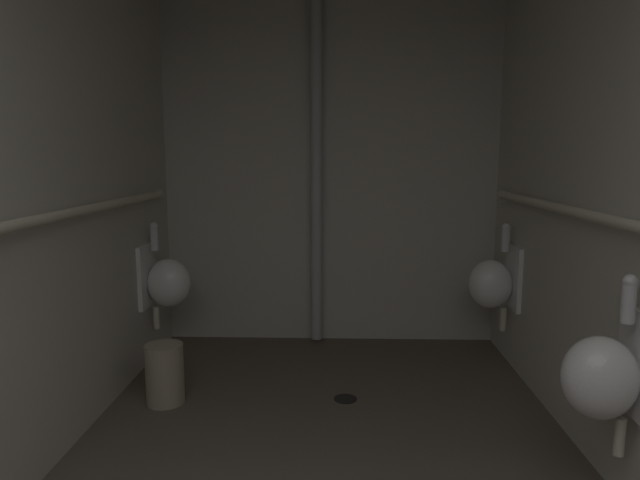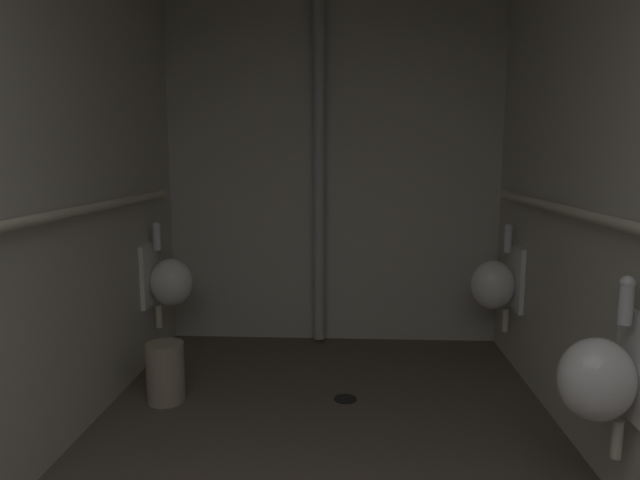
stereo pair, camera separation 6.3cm
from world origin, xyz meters
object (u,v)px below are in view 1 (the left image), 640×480
at_px(standpipe_back_wall, 316,169).
at_px(waste_bin, 165,374).
at_px(urinal_left_mid, 166,281).
at_px(urinal_right_mid, 605,375).
at_px(urinal_right_far, 493,283).
at_px(floor_drain, 345,398).

height_order(standpipe_back_wall, waste_bin, standpipe_back_wall).
height_order(urinal_left_mid, urinal_right_mid, same).
bearing_deg(standpipe_back_wall, urinal_right_far, -20.51).
bearing_deg(standpipe_back_wall, waste_bin, -126.98).
relative_size(urinal_left_mid, urinal_right_mid, 1.00).
distance_m(urinal_left_mid, urinal_right_far, 2.27).
bearing_deg(waste_bin, urinal_left_mid, 105.10).
distance_m(urinal_left_mid, floor_drain, 1.49).
bearing_deg(standpipe_back_wall, urinal_right_mid, -59.57).
bearing_deg(urinal_right_far, standpipe_back_wall, 159.49).
xyz_separation_m(floor_drain, waste_bin, (-1.07, -0.08, 0.18)).
xyz_separation_m(standpipe_back_wall, waste_bin, (-0.86, -1.14, -1.18)).
distance_m(standpipe_back_wall, waste_bin, 1.85).
bearing_deg(floor_drain, urinal_right_far, 30.19).
bearing_deg(waste_bin, floor_drain, 4.27).
bearing_deg(floor_drain, waste_bin, -175.73).
relative_size(urinal_left_mid, waste_bin, 2.10).
bearing_deg(urinal_left_mid, standpipe_back_wall, 25.86).
bearing_deg(standpipe_back_wall, floor_drain, -78.45).
bearing_deg(floor_drain, standpipe_back_wall, 101.55).
height_order(urinal_right_mid, floor_drain, urinal_right_mid).
height_order(urinal_right_far, standpipe_back_wall, standpipe_back_wall).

